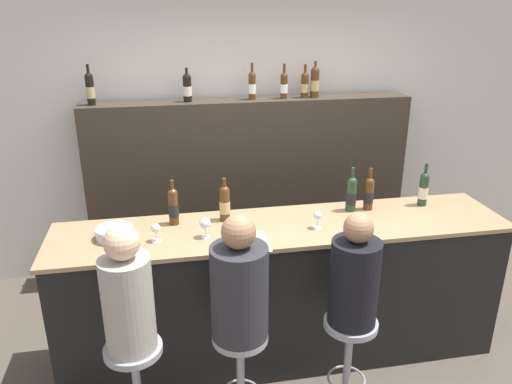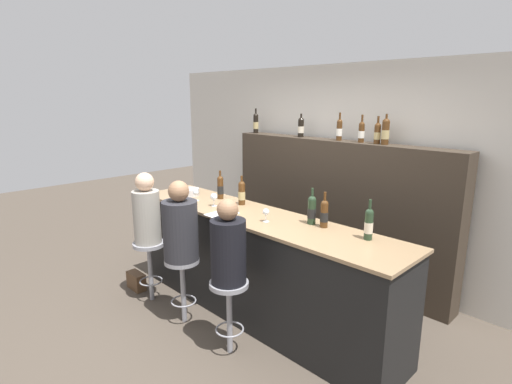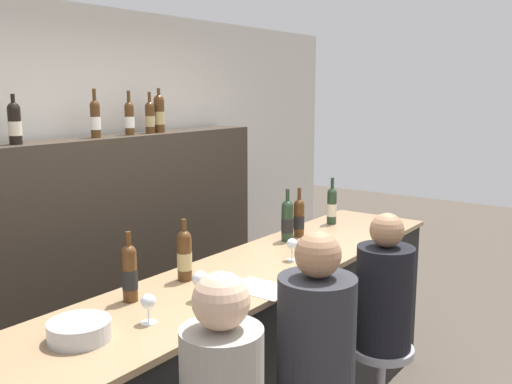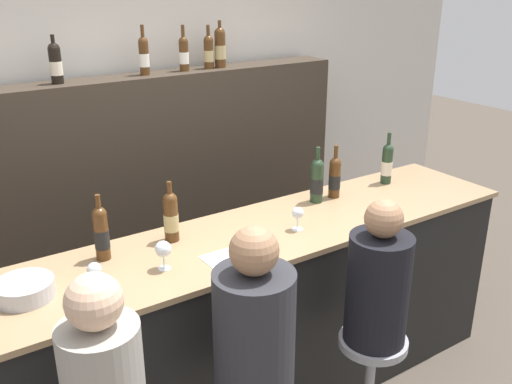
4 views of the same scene
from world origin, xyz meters
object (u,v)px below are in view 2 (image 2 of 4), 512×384
at_px(metal_bowl, 189,192).
at_px(guest_seated_right, 228,247).
at_px(wine_bottle_backbar_0, 256,123).
at_px(wine_bottle_backbar_2, 339,129).
at_px(wine_bottle_backbar_4, 377,133).
at_px(wine_bottle_counter_4, 369,224).
at_px(bar_stool_middle, 182,273).
at_px(guest_seated_middle, 180,226).
at_px(wine_glass_1, 214,197).
at_px(wine_glass_2, 266,212).
at_px(wine_bottle_backbar_1, 301,127).
at_px(wine_glass_0, 196,193).
at_px(handbag, 136,281).
at_px(wine_bottle_counter_2, 312,210).
at_px(guest_seated_left, 147,212).
at_px(wine_bottle_backbar_5, 386,131).
at_px(wine_bottle_backbar_3, 361,132).
at_px(wine_bottle_counter_0, 220,187).
at_px(bar_stool_left, 149,256).
at_px(wine_bottle_counter_3, 324,213).
at_px(wine_bottle_counter_1, 242,193).

bearing_deg(metal_bowl, guest_seated_right, -23.59).
distance_m(wine_bottle_backbar_0, wine_bottle_backbar_2, 1.39).
bearing_deg(wine_bottle_backbar_4, wine_bottle_counter_4, -62.19).
distance_m(bar_stool_middle, guest_seated_middle, 0.49).
bearing_deg(guest_seated_middle, wine_bottle_backbar_4, 64.92).
xyz_separation_m(wine_glass_1, wine_glass_2, (0.77, 0.00, -0.01)).
height_order(wine_bottle_counter_4, wine_glass_1, wine_bottle_counter_4).
height_order(wine_bottle_backbar_1, wine_glass_0, wine_bottle_backbar_1).
xyz_separation_m(wine_bottle_backbar_0, wine_bottle_backbar_1, (0.81, 0.00, -0.02)).
xyz_separation_m(wine_bottle_backbar_1, handbag, (-0.83, -1.96, -1.74)).
height_order(wine_glass_2, guest_seated_right, guest_seated_right).
relative_size(wine_bottle_counter_4, bar_stool_middle, 0.50).
relative_size(wine_bottle_counter_2, guest_seated_left, 0.44).
height_order(wine_bottle_backbar_1, wine_bottle_backbar_2, wine_bottle_backbar_2).
distance_m(wine_bottle_counter_2, wine_bottle_backbar_5, 1.34).
height_order(wine_glass_0, guest_seated_right, guest_seated_right).
bearing_deg(wine_bottle_backbar_4, wine_bottle_backbar_3, -180.00).
relative_size(wine_bottle_counter_0, wine_bottle_backbar_3, 1.06).
xyz_separation_m(wine_bottle_counter_4, wine_glass_1, (-1.68, -0.25, -0.04)).
bearing_deg(bar_stool_middle, wine_glass_2, 40.26).
bearing_deg(wine_glass_1, wine_bottle_backbar_3, 58.80).
height_order(wine_bottle_counter_4, wine_bottle_backbar_2, wine_bottle_backbar_2).
bearing_deg(wine_bottle_counter_2, guest_seated_middle, -140.85).
distance_m(wine_glass_0, handbag, 1.29).
height_order(wine_bottle_counter_2, bar_stool_left, wine_bottle_counter_2).
bearing_deg(wine_bottle_backbar_3, wine_bottle_backbar_2, -180.00).
xyz_separation_m(wine_bottle_counter_0, wine_bottle_backbar_2, (0.77, 1.18, 0.63)).
bearing_deg(guest_seated_left, guest_seated_right, 0.00).
bearing_deg(wine_bottle_backbar_4, handbag, -134.03).
bearing_deg(wine_glass_2, guest_seated_left, -157.09).
bearing_deg(wine_bottle_counter_3, wine_glass_0, -170.82).
bearing_deg(wine_bottle_counter_0, wine_bottle_backbar_3, 47.96).
xyz_separation_m(wine_bottle_backbar_2, wine_glass_2, (0.20, -1.43, -0.67)).
height_order(wine_bottle_backbar_0, wine_bottle_backbar_1, wine_bottle_backbar_0).
bearing_deg(wine_glass_0, wine_bottle_counter_2, 10.05).
distance_m(wine_bottle_backbar_0, wine_glass_0, 1.66).
height_order(wine_glass_2, bar_stool_middle, wine_glass_2).
bearing_deg(wine_bottle_counter_4, wine_bottle_counter_1, -180.00).
bearing_deg(wine_bottle_counter_0, wine_bottle_counter_4, 0.00).
bearing_deg(wine_bottle_counter_3, wine_bottle_counter_4, 0.00).
height_order(wine_bottle_backbar_2, guest_seated_right, wine_bottle_backbar_2).
bearing_deg(guest_seated_middle, wine_glass_2, 40.26).
bearing_deg(wine_glass_1, wine_bottle_backbar_0, 119.68).
bearing_deg(wine_bottle_counter_2, metal_bowl, -174.74).
distance_m(wine_bottle_backbar_4, wine_bottle_backbar_5, 0.10).
bearing_deg(wine_bottle_counter_1, guest_seated_middle, -91.40).
height_order(wine_bottle_counter_2, guest_seated_right, wine_bottle_counter_2).
bearing_deg(bar_stool_left, wine_bottle_counter_2, 26.22).
bearing_deg(wine_bottle_counter_1, wine_bottle_backbar_2, 70.77).
bearing_deg(guest_seated_middle, guest_seated_left, -180.00).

